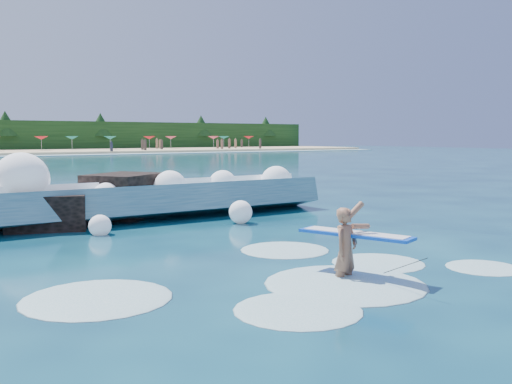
# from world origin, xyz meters

# --- Properties ---
(ground) EXTENTS (200.00, 200.00, 0.00)m
(ground) POSITION_xyz_m (0.00, 0.00, 0.00)
(ground) COLOR #07273D
(ground) RESTS_ON ground
(breaking_wave) EXTENTS (16.81, 2.67, 1.45)m
(breaking_wave) POSITION_xyz_m (-1.62, 7.26, 0.51)
(breaking_wave) COLOR #336D81
(breaking_wave) RESTS_ON ground
(rock_cluster) EXTENTS (8.70, 3.71, 1.60)m
(rock_cluster) POSITION_xyz_m (-2.63, 7.51, 0.51)
(rock_cluster) COLOR black
(rock_cluster) RESTS_ON ground
(surfer_with_board) EXTENTS (1.19, 2.79, 1.56)m
(surfer_with_board) POSITION_xyz_m (0.74, -2.04, 0.58)
(surfer_with_board) COLOR #935F44
(surfer_with_board) RESTS_ON ground
(wave_spray) EXTENTS (15.08, 4.46, 2.16)m
(wave_spray) POSITION_xyz_m (-2.05, 7.13, 1.00)
(wave_spray) COLOR white
(wave_spray) RESTS_ON ground
(surf_foam) EXTENTS (8.88, 5.63, 0.14)m
(surf_foam) POSITION_xyz_m (-0.16, -1.59, 0.00)
(surf_foam) COLOR silver
(surf_foam) RESTS_ON ground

